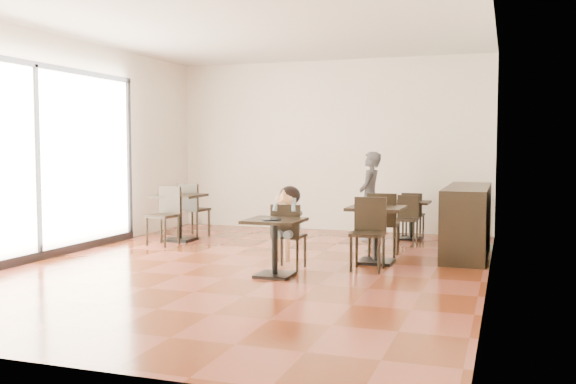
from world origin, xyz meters
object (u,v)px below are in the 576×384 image
at_px(child, 289,228).
at_px(chair_back_a, 413,215).
at_px(child_table, 275,248).
at_px(chair_left_b, 163,216).
at_px(child_chair, 289,236).
at_px(chair_mid_b, 368,234).
at_px(chair_back_b, 406,220).
at_px(adult_patron, 370,196).
at_px(chair_mid_a, 384,225).
at_px(cafe_table_left, 179,218).
at_px(cafe_table_back, 411,220).
at_px(cafe_table_mid, 376,235).
at_px(chair_left_a, 195,210).

distance_m(child, chair_back_a, 3.62).
distance_m(child_table, chair_left_b, 3.11).
xyz_separation_m(child_chair, chair_mid_b, (0.99, 0.21, 0.04)).
bearing_deg(chair_mid_b, chair_back_b, 85.31).
bearing_deg(adult_patron, chair_mid_a, 21.12).
distance_m(cafe_table_left, chair_back_b, 3.77).
xyz_separation_m(chair_mid_a, chair_back_a, (0.13, 2.14, -0.07)).
bearing_deg(child, chair_back_b, 67.08).
bearing_deg(chair_left_b, cafe_table_back, 36.78).
bearing_deg(chair_mid_a, adult_patron, -73.32).
bearing_deg(cafe_table_left, child_table, -42.18).
relative_size(child_chair, chair_mid_b, 0.91).
relative_size(cafe_table_mid, chair_mid_a, 0.83).
distance_m(child, chair_back_b, 2.86).
bearing_deg(child_table, cafe_table_mid, 52.95).
relative_size(child, chair_left_a, 1.14).
distance_m(child, chair_mid_a, 1.64).
bearing_deg(cafe_table_mid, chair_mid_a, 90.00).
relative_size(child_chair, chair_left_a, 0.90).
bearing_deg(cafe_table_left, child_chair, -34.65).
xyz_separation_m(chair_mid_a, chair_mid_b, (0.00, -1.10, 0.00)).
bearing_deg(chair_left_a, chair_mid_a, 172.70).
bearing_deg(chair_back_a, cafe_table_back, 92.74).
relative_size(cafe_table_back, chair_left_b, 0.70).
xyz_separation_m(child_chair, chair_back_a, (1.11, 3.45, -0.03)).
height_order(child, chair_mid_a, child).
bearing_deg(child, chair_mid_a, 52.95).
height_order(cafe_table_mid, cafe_table_left, cafe_table_left).
xyz_separation_m(child_table, chair_mid_b, (0.99, 0.76, 0.11)).
height_order(cafe_table_left, chair_mid_a, chair_mid_a).
height_order(cafe_table_back, chair_mid_a, chair_mid_a).
height_order(child_table, chair_mid_a, chair_mid_a).
xyz_separation_m(chair_left_a, chair_left_b, (0.00, -1.10, 0.00)).
xyz_separation_m(cafe_table_back, chair_left_b, (-3.67, -1.96, 0.14)).
bearing_deg(child_chair, cafe_table_mid, -142.53).
xyz_separation_m(child_table, cafe_table_back, (1.11, 3.73, -0.03)).
relative_size(child, chair_back_b, 1.36).
height_order(child_table, cafe_table_left, cafe_table_left).
bearing_deg(chair_mid_b, cafe_table_left, 154.51).
bearing_deg(child_chair, adult_patron, -99.12).
xyz_separation_m(cafe_table_left, cafe_table_back, (3.67, 1.41, -0.06)).
relative_size(child_chair, chair_left_b, 0.90).
distance_m(child_table, chair_left_a, 3.84).
xyz_separation_m(child_table, cafe_table_mid, (0.99, 1.31, 0.03)).
bearing_deg(child_table, chair_mid_b, 37.47).
height_order(child_chair, chair_back_b, child_chair).
bearing_deg(adult_patron, child, -6.38).
xyz_separation_m(cafe_table_left, chair_back_a, (3.67, 1.68, 0.00)).
relative_size(child_chair, cafe_table_left, 1.08).
xyz_separation_m(child_chair, child, (0.00, 0.00, 0.11)).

